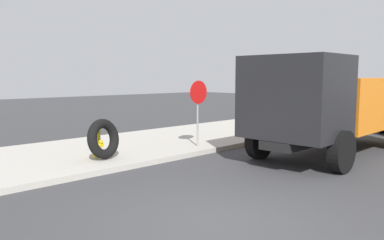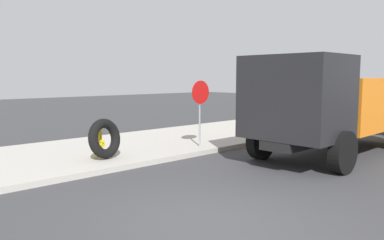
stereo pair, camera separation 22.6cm
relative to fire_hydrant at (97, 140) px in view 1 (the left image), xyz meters
The scene contains 6 objects.
ground_plane 5.53m from the fire_hydrant, 99.61° to the right, with size 80.00×80.00×0.00m, color #38383A.
sidewalk_curb 1.53m from the fire_hydrant, 130.27° to the left, with size 36.00×5.00×0.15m, color #ADA89E.
fire_hydrant is the anchor object (origin of this frame).
loose_tire 0.41m from the fire_hydrant, 92.37° to the right, with size 1.12×1.12×0.27m, color black.
stop_sign 3.54m from the fire_hydrant, 13.69° to the right, with size 0.76×0.08×2.17m.
dump_truck_orange 7.27m from the fire_hydrant, 35.16° to the right, with size 7.06×2.93×3.00m.
Camera 1 is at (-4.66, -4.26, 2.44)m, focal length 35.90 mm.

